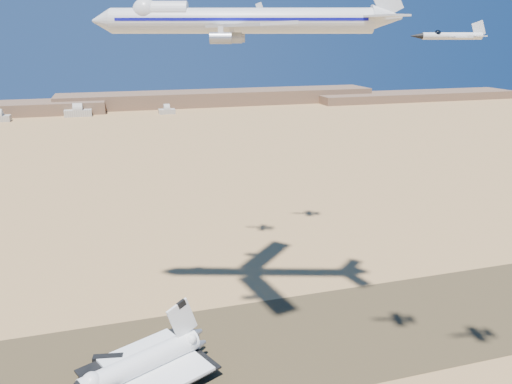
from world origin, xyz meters
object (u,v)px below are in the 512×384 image
object	(u,v)px
chase_jet_a	(450,36)
chase_jet_d	(244,11)
carrier_747	(232,21)
chase_jet_e	(308,19)
shuttle	(140,366)

from	to	relation	value
chase_jet_a	chase_jet_d	world-z (taller)	chase_jet_d
carrier_747	chase_jet_e	bearing A→B (deg)	69.22
chase_jet_d	chase_jet_a	bearing A→B (deg)	-51.96
chase_jet_a	chase_jet_d	distance (m)	90.29
chase_jet_e	shuttle	bearing A→B (deg)	-117.15
carrier_747	chase_jet_d	xyz separation A→B (m)	(15.05, 43.38, 4.40)
carrier_747	chase_jet_a	distance (m)	56.46
shuttle	chase_jet_d	size ratio (longest dim) A/B	2.93
shuttle	chase_jet_d	bearing A→B (deg)	29.07
carrier_747	chase_jet_e	size ratio (longest dim) A/B	5.37
carrier_747	chase_jet_a	world-z (taller)	carrier_747
chase_jet_a	chase_jet_e	bearing A→B (deg)	101.14
chase_jet_d	chase_jet_e	bearing A→B (deg)	49.68
chase_jet_a	shuttle	bearing A→B (deg)	175.58
shuttle	chase_jet_a	size ratio (longest dim) A/B	2.76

